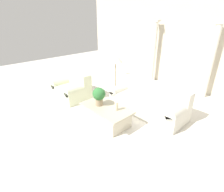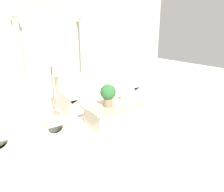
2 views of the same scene
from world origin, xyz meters
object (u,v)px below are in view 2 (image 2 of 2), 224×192
object	(u,v)px
sofa_long	(99,92)
coffee_table	(115,113)
potted_plant	(108,94)
floor_lamp	(51,64)
loveseat	(22,127)

from	to	relation	value
sofa_long	coffee_table	world-z (taller)	sofa_long
sofa_long	potted_plant	bearing A→B (deg)	-114.42
potted_plant	floor_lamp	distance (m)	1.51
coffee_table	floor_lamp	bearing A→B (deg)	127.33
loveseat	coffee_table	world-z (taller)	loveseat
potted_plant	floor_lamp	size ratio (longest dim) A/B	0.33
floor_lamp	coffee_table	bearing A→B (deg)	-52.67
loveseat	coffee_table	distance (m)	1.90
potted_plant	floor_lamp	world-z (taller)	floor_lamp
potted_plant	loveseat	bearing A→B (deg)	172.14
coffee_table	floor_lamp	world-z (taller)	floor_lamp
loveseat	potted_plant	world-z (taller)	potted_plant
loveseat	floor_lamp	size ratio (longest dim) A/B	0.82
loveseat	coffee_table	bearing A→B (deg)	-5.53
sofa_long	loveseat	bearing A→B (deg)	-155.23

